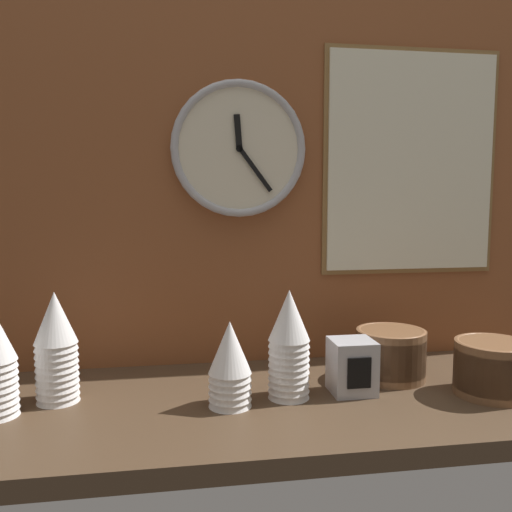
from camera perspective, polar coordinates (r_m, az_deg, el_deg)
The scene contains 10 objects.
ground_plane at distance 121.05cm, azimuth 1.72°, elevation -15.32°, with size 160.00×56.00×4.00cm, color #4C3826.
wall_tiled_back at distance 138.95cm, azimuth -0.32°, elevation 10.40°, with size 160.00×3.00×105.00cm.
cup_stack_center at distance 111.84cm, azimuth -2.76°, elevation -11.27°, with size 8.85×8.85×17.69cm.
cup_stack_center_right at distance 115.71cm, azimuth 3.49°, elevation -9.24°, with size 8.85×8.85×23.23cm.
cup_stack_left at distance 120.64cm, azimuth -20.29°, elevation -8.98°, with size 8.85×8.85×23.23cm.
bowl_stack_right at distance 132.53cm, azimuth 13.99°, elevation -9.88°, with size 16.14×16.14×11.69cm.
bowl_stack_far_right at distance 129.33cm, azimuth 23.66°, elevation -10.64°, with size 16.14×16.14×11.69cm.
wall_clock at distance 135.52cm, azimuth -1.81°, elevation 11.20°, with size 33.40×2.70×33.40cm.
menu_board at distance 149.03cm, azimuth 16.00°, elevation 9.45°, with size 47.43×1.32×58.26cm.
napkin_dispenser at distance 121.78cm, azimuth 10.07°, elevation -11.37°, with size 9.28×9.34×11.68cm.
Camera 1 is at (-21.52, -110.42, 42.69)cm, focal length 38.00 mm.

